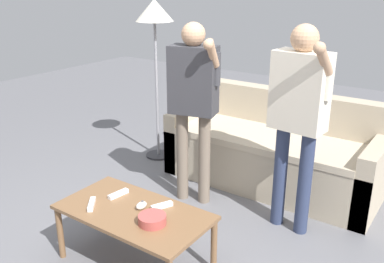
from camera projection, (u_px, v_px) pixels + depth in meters
ground_plane at (158, 254)px, 3.08m from camera, size 12.00×12.00×0.00m
couch at (274, 152)px, 4.08m from camera, size 2.01×0.83×0.87m
coffee_table at (134, 217)px, 2.85m from camera, size 1.04×0.56×0.43m
snack_bowl at (152, 219)px, 2.68m from camera, size 0.18×0.18×0.06m
game_remote_nunchuk at (141, 205)px, 2.85m from camera, size 0.06×0.09×0.05m
floor_lamp at (155, 20)px, 4.28m from camera, size 0.39×0.39×1.71m
player_left at (193, 94)px, 3.51m from camera, size 0.51×0.34×1.58m
player_right at (299, 107)px, 3.08m from camera, size 0.47×0.38×1.61m
game_remote_wand_near at (118, 194)px, 3.02m from camera, size 0.06×0.17×0.03m
game_remote_wand_far at (92, 204)px, 2.89m from camera, size 0.13×0.15×0.03m
game_remote_wand_spare at (162, 206)px, 2.87m from camera, size 0.10×0.15×0.03m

